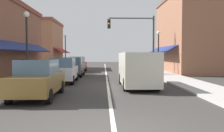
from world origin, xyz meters
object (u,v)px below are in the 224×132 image
(van_in_lane, at_px, (137,68))
(traffic_signal_mast_arm, at_px, (138,35))
(parked_car_far_left, at_px, (78,64))
(street_lamp_left_near, at_px, (27,36))
(parked_car_nearest_left, at_px, (38,79))
(parked_car_third_left, at_px, (74,67))
(street_lamp_left_far, at_px, (65,46))
(parked_car_second_left, at_px, (63,70))
(street_lamp_right_mid, at_px, (158,45))

(van_in_lane, xyz_separation_m, traffic_signal_mast_arm, (1.41, 9.21, 2.86))
(parked_car_far_left, xyz_separation_m, street_lamp_left_near, (-1.78, -12.11, 2.27))
(parked_car_far_left, bearing_deg, parked_car_nearest_left, -88.40)
(parked_car_third_left, bearing_deg, van_in_lane, -56.55)
(parked_car_far_left, bearing_deg, street_lamp_left_near, -96.69)
(van_in_lane, xyz_separation_m, street_lamp_left_near, (-6.83, 0.48, 2.00))
(street_lamp_left_far, bearing_deg, parked_car_nearest_left, -84.50)
(parked_car_second_left, relative_size, van_in_lane, 0.80)
(street_lamp_left_near, bearing_deg, street_lamp_right_mid, 37.25)
(parked_car_far_left, xyz_separation_m, van_in_lane, (5.05, -12.59, 0.27))
(parked_car_second_left, bearing_deg, parked_car_nearest_left, -92.37)
(parked_car_third_left, bearing_deg, parked_car_far_left, 92.42)
(traffic_signal_mast_arm, bearing_deg, van_in_lane, -98.71)
(parked_car_third_left, bearing_deg, parked_car_second_left, -91.06)
(parked_car_second_left, distance_m, street_lamp_left_far, 13.01)
(parked_car_third_left, height_order, street_lamp_left_near, street_lamp_left_near)
(parked_car_second_left, xyz_separation_m, street_lamp_left_far, (-1.92, 12.68, 2.19))
(parked_car_second_left, xyz_separation_m, van_in_lane, (4.94, -2.49, 0.27))
(parked_car_third_left, xyz_separation_m, street_lamp_left_near, (-1.99, -6.88, 2.27))
(traffic_signal_mast_arm, bearing_deg, parked_car_nearest_left, -117.19)
(street_lamp_left_near, bearing_deg, parked_car_nearest_left, -65.62)
(street_lamp_left_far, bearing_deg, parked_car_second_left, -81.40)
(parked_car_third_left, bearing_deg, street_lamp_left_far, 104.63)
(traffic_signal_mast_arm, relative_size, street_lamp_right_mid, 1.38)
(street_lamp_left_near, bearing_deg, parked_car_third_left, 73.86)
(parked_car_third_left, height_order, parked_car_far_left, same)
(traffic_signal_mast_arm, distance_m, street_lamp_right_mid, 2.38)
(van_in_lane, distance_m, street_lamp_left_far, 16.75)
(parked_car_far_left, height_order, traffic_signal_mast_arm, traffic_signal_mast_arm)
(parked_car_nearest_left, bearing_deg, street_lamp_right_mid, 54.36)
(parked_car_second_left, height_order, parked_car_third_left, same)
(parked_car_nearest_left, distance_m, traffic_signal_mast_arm, 14.52)
(parked_car_far_left, height_order, street_lamp_left_far, street_lamp_left_far)
(traffic_signal_mast_arm, distance_m, street_lamp_left_far, 10.23)
(parked_car_nearest_left, xyz_separation_m, parked_car_third_left, (0.23, 10.77, 0.00))
(parked_car_far_left, height_order, street_lamp_left_near, street_lamp_left_near)
(parked_car_second_left, bearing_deg, parked_car_far_left, 89.51)
(street_lamp_left_near, bearing_deg, van_in_lane, -3.98)
(parked_car_far_left, distance_m, traffic_signal_mast_arm, 7.93)
(street_lamp_right_mid, bearing_deg, traffic_signal_mast_arm, 149.49)
(parked_car_third_left, xyz_separation_m, parked_car_far_left, (-0.21, 5.23, 0.00))
(parked_car_third_left, relative_size, street_lamp_left_far, 0.91)
(parked_car_far_left, bearing_deg, parked_car_third_left, -86.03)
(street_lamp_left_near, relative_size, street_lamp_left_far, 1.03)
(parked_car_second_left, distance_m, traffic_signal_mast_arm, 9.76)
(parked_car_far_left, bearing_deg, traffic_signal_mast_arm, -25.96)
(parked_car_second_left, distance_m, van_in_lane, 5.54)
(parked_car_second_left, bearing_deg, street_lamp_right_mid, 33.50)
(parked_car_second_left, xyz_separation_m, street_lamp_left_near, (-1.89, -2.01, 2.27))
(parked_car_far_left, relative_size, street_lamp_right_mid, 0.97)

